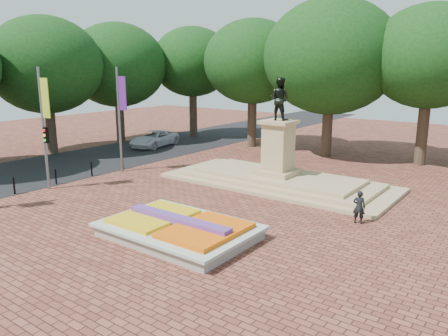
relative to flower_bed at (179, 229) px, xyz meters
name	(u,v)px	position (x,y,z in m)	size (l,w,h in m)	color
ground	(192,219)	(-1.03, 2.00, -0.38)	(90.00, 90.00, 0.00)	brown
asphalt_street	(85,161)	(-16.03, 7.00, -0.37)	(9.00, 90.00, 0.02)	black
flower_bed	(179,229)	(0.00, 0.00, 0.00)	(6.30, 4.30, 0.91)	gray
monument	(278,170)	(-1.03, 10.00, 0.50)	(14.00, 6.00, 6.40)	tan
tree_row_back	(377,71)	(1.31, 20.00, 6.29)	(44.80, 8.80, 10.43)	#3C2E20
tree_row_street	(40,75)	(-20.53, 6.67, 6.01)	(8.40, 25.40, 9.98)	#3C2E20
banner_poles	(39,124)	(-11.10, 0.69, 3.50)	(0.88, 11.17, 7.00)	slate
bollard_row	(36,181)	(-11.73, 0.50, 0.15)	(0.12, 13.12, 0.98)	black
van	(154,139)	(-16.35, 14.62, 0.33)	(2.35, 5.09, 1.42)	silver
pedestrian	(359,207)	(5.42, 6.16, 0.40)	(0.56, 0.37, 1.55)	black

